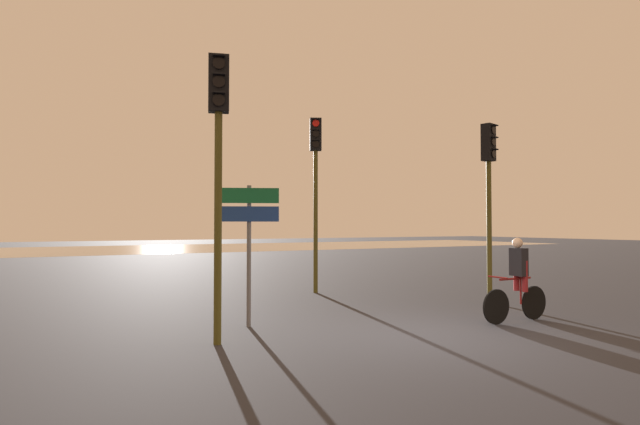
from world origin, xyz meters
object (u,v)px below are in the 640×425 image
traffic_light_center (316,172)px  cyclist (518,279)px  direction_sign_post (249,229)px  traffic_light_near_right (489,178)px  traffic_light_near_left (218,143)px

traffic_light_center → cyclist: 6.26m
direction_sign_post → cyclist: 5.26m
direction_sign_post → traffic_light_center: bearing=-109.4°
traffic_light_center → direction_sign_post: traffic_light_center is taller
traffic_light_near_right → cyclist: traffic_light_near_right is taller
traffic_light_near_right → cyclist: (-1.32, -1.96, -2.19)m
traffic_light_near_right → traffic_light_center: bearing=-67.6°
direction_sign_post → cyclist: bearing=-179.5°
traffic_light_near_right → cyclist: 3.22m
traffic_light_near_left → cyclist: 6.20m
traffic_light_center → cyclist: (1.58, -5.50, -2.53)m
traffic_light_center → traffic_light_near_left: (-4.10, -4.63, -0.19)m
traffic_light_center → traffic_light_near_right: (2.90, -3.55, -0.34)m
traffic_light_near_left → direction_sign_post: bearing=-113.9°
traffic_light_near_left → direction_sign_post: traffic_light_near_left is taller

